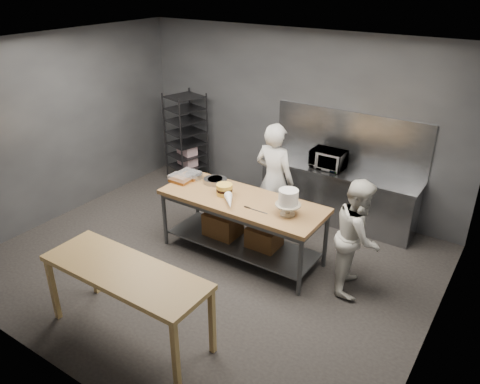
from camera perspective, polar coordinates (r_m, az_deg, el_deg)
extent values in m
plane|color=black|center=(6.88, -3.65, -8.47)|extent=(6.00, 6.00, 0.00)
cube|color=#4C4F54|center=(8.16, 6.78, 8.77)|extent=(6.00, 0.04, 3.00)
cube|color=brown|center=(6.58, 0.24, -1.10)|extent=(2.40, 0.90, 0.06)
cube|color=#47494C|center=(6.92, 0.23, -6.20)|extent=(2.25, 0.75, 0.03)
cylinder|color=#47494C|center=(7.16, -9.16, -3.25)|extent=(0.06, 0.06, 0.86)
cylinder|color=#47494C|center=(7.67, -5.27, -0.92)|extent=(0.06, 0.06, 0.86)
cylinder|color=#47494C|center=(6.04, 7.32, -9.11)|extent=(0.06, 0.06, 0.86)
cylinder|color=#47494C|center=(6.65, 10.39, -5.82)|extent=(0.06, 0.06, 0.86)
cube|color=brown|center=(7.03, -2.11, -3.90)|extent=(0.50, 0.40, 0.35)
cube|color=brown|center=(6.76, 2.96, -5.47)|extent=(0.45, 0.38, 0.30)
cube|color=olive|center=(5.31, -13.88, -9.44)|extent=(2.00, 0.70, 0.06)
cube|color=olive|center=(6.07, -21.82, -10.97)|extent=(0.06, 0.06, 0.84)
cube|color=olive|center=(6.34, -17.47, -8.51)|extent=(0.06, 0.06, 0.84)
cube|color=olive|center=(4.90, -7.86, -19.23)|extent=(0.06, 0.06, 0.84)
cube|color=olive|center=(5.23, -3.41, -15.48)|extent=(0.06, 0.06, 0.84)
cube|color=slate|center=(7.72, 12.03, 2.44)|extent=(2.60, 0.60, 0.04)
cube|color=slate|center=(7.90, 11.74, -0.55)|extent=(2.56, 0.56, 0.86)
cube|color=slate|center=(7.81, 13.20, 6.32)|extent=(2.60, 0.02, 0.90)
cube|color=black|center=(9.16, -6.56, 6.58)|extent=(0.75, 0.79, 1.75)
cube|color=silver|center=(9.28, -6.46, 4.63)|extent=(0.43, 0.33, 0.45)
imported|color=silver|center=(7.19, 4.20, 1.44)|extent=(0.69, 0.48, 1.82)
imported|color=beige|center=(6.15, 14.16, -5.24)|extent=(0.76, 0.88, 1.55)
imported|color=black|center=(7.73, 10.69, 3.96)|extent=(0.54, 0.37, 0.30)
cylinder|color=#BCB196|center=(6.19, 5.82, -2.68)|extent=(0.20, 0.20, 0.02)
cylinder|color=#BCB196|center=(6.16, 5.85, -2.11)|extent=(0.06, 0.06, 0.12)
cylinder|color=#BCB196|center=(6.12, 5.88, -1.53)|extent=(0.34, 0.34, 0.02)
cylinder|color=white|center=(6.07, 5.92, -0.62)|extent=(0.26, 0.26, 0.20)
cylinder|color=#EEB64B|center=(6.69, -1.91, -0.08)|extent=(0.23, 0.23, 0.06)
cylinder|color=black|center=(6.66, -1.91, 0.31)|extent=(0.23, 0.23, 0.04)
cylinder|color=#EEB64B|center=(6.64, -1.92, 0.70)|extent=(0.23, 0.23, 0.06)
cylinder|color=gray|center=(7.05, -3.30, 1.39)|extent=(0.29, 0.29, 0.07)
cylinder|color=gray|center=(7.03, -2.77, 1.33)|extent=(0.29, 0.29, 0.07)
cylinder|color=gray|center=(7.24, -5.62, 2.00)|extent=(0.27, 0.27, 0.07)
cone|color=white|center=(6.37, -1.31, -1.14)|extent=(0.33, 0.37, 0.12)
cube|color=slate|center=(6.25, 2.26, -2.34)|extent=(0.28, 0.02, 0.00)
cube|color=black|center=(6.33, 0.87, -1.87)|extent=(0.09, 0.02, 0.02)
cube|color=brown|center=(7.13, -7.35, 1.40)|extent=(0.30, 0.20, 0.05)
cube|color=silver|center=(7.11, -7.37, 1.80)|extent=(0.31, 0.21, 0.06)
cube|color=brown|center=(7.26, -6.09, 1.92)|extent=(0.30, 0.20, 0.05)
cube|color=silver|center=(7.24, -6.11, 2.31)|extent=(0.31, 0.21, 0.06)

